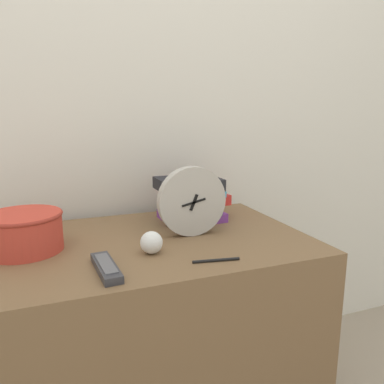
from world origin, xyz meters
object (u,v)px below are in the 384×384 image
at_px(book_stack, 191,199).
at_px(basket, 24,230).
at_px(crumpled_paper_ball, 151,243).
at_px(tv_remote, 106,267).
at_px(pen, 216,260).
at_px(desk_clock, 192,201).

distance_m(book_stack, basket, 0.58).
bearing_deg(crumpled_paper_ball, tv_remote, -150.34).
bearing_deg(basket, pen, -29.40).
bearing_deg(basket, tv_remote, -49.33).
xyz_separation_m(crumpled_paper_ball, pen, (0.14, -0.12, -0.03)).
height_order(desk_clock, pen, desk_clock).
relative_size(crumpled_paper_ball, pen, 0.50).
relative_size(book_stack, pen, 2.05).
distance_m(crumpled_paper_ball, pen, 0.19).
distance_m(book_stack, pen, 0.42).
height_order(book_stack, basket, book_stack).
bearing_deg(crumpled_paper_ball, basket, 155.98).
height_order(book_stack, pen, book_stack).
xyz_separation_m(desk_clock, crumpled_paper_ball, (-0.16, -0.11, -0.08)).
height_order(book_stack, crumpled_paper_ball, book_stack).
distance_m(basket, crumpled_paper_ball, 0.36).
relative_size(desk_clock, basket, 1.03).
bearing_deg(basket, book_stack, 13.47).
bearing_deg(pen, basket, 150.60).
height_order(tv_remote, pen, tv_remote).
height_order(desk_clock, crumpled_paper_ball, desk_clock).
xyz_separation_m(book_stack, pen, (-0.08, -0.40, -0.07)).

